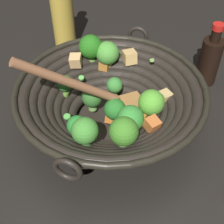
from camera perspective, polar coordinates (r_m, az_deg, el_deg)
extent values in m
plane|color=black|center=(0.73, -0.24, -1.73)|extent=(4.00, 4.00, 0.00)
cylinder|color=black|center=(0.73, -0.24, -1.46)|extent=(0.15, 0.15, 0.01)
torus|color=black|center=(0.72, -0.25, -0.56)|extent=(0.21, 0.21, 0.03)
torus|color=black|center=(0.71, -0.25, 0.09)|extent=(0.24, 0.24, 0.03)
torus|color=black|center=(0.70, -0.25, 0.75)|extent=(0.27, 0.27, 0.03)
torus|color=black|center=(0.70, -0.25, 1.43)|extent=(0.30, 0.30, 0.03)
torus|color=black|center=(0.69, -0.26, 2.12)|extent=(0.33, 0.33, 0.03)
torus|color=black|center=(0.68, -0.26, 2.83)|extent=(0.36, 0.36, 0.03)
torus|color=black|center=(0.67, -0.26, 3.56)|extent=(0.39, 0.39, 0.03)
torus|color=black|center=(0.66, -0.27, 4.30)|extent=(0.41, 0.41, 0.01)
torus|color=black|center=(0.83, 4.72, 13.46)|extent=(0.05, 0.04, 0.05)
torus|color=black|center=(0.53, -8.03, -10.26)|extent=(0.05, 0.04, 0.05)
cylinder|color=#679740|center=(0.75, 0.44, 3.29)|extent=(0.02, 0.02, 0.02)
sphere|color=#3A8435|center=(0.73, 0.46, 4.87)|extent=(0.04, 0.04, 0.04)
cylinder|color=#82C05A|center=(0.72, -3.51, 1.06)|extent=(0.03, 0.03, 0.02)
sphere|color=#316A29|center=(0.70, -3.60, 2.67)|extent=(0.05, 0.05, 0.05)
cylinder|color=#65AA52|center=(0.60, -4.74, -5.43)|extent=(0.03, 0.03, 0.02)
sphere|color=#439134|center=(0.57, -4.92, -3.37)|extent=(0.05, 0.05, 0.05)
cylinder|color=#8AB157|center=(0.79, -0.81, 8.70)|extent=(0.03, 0.03, 0.02)
sphere|color=#4F9E3B|center=(0.77, -0.83, 10.57)|extent=(0.06, 0.06, 0.06)
cylinder|color=#5F903C|center=(0.80, -3.76, 9.71)|extent=(0.03, 0.03, 0.02)
sphere|color=#246E19|center=(0.78, -3.87, 11.65)|extent=(0.06, 0.06, 0.06)
cylinder|color=#7AAE4A|center=(0.67, 3.54, -3.38)|extent=(0.02, 0.02, 0.02)
sphere|color=#39873E|center=(0.65, 3.64, -1.84)|extent=(0.04, 0.04, 0.04)
cylinder|color=#7BAC56|center=(0.60, 2.06, -5.55)|extent=(0.02, 0.02, 0.02)
sphere|color=#408426|center=(0.58, 2.14, -3.50)|extent=(0.06, 0.06, 0.06)
cylinder|color=#79AE45|center=(0.71, 6.85, -0.36)|extent=(0.02, 0.03, 0.02)
sphere|color=#55A832|center=(0.68, 7.10, 1.71)|extent=(0.06, 0.06, 0.06)
cylinder|color=#7EAB5D|center=(0.70, 0.26, -1.12)|extent=(0.02, 0.02, 0.01)
sphere|color=#267026|center=(0.68, 0.27, 0.41)|extent=(0.05, 0.05, 0.05)
cylinder|color=#76AC3E|center=(0.73, -8.21, 3.52)|extent=(0.02, 0.02, 0.02)
sphere|color=#347E2F|center=(0.71, -8.42, 5.10)|extent=(0.04, 0.04, 0.04)
cylinder|color=#6A8C4E|center=(0.64, -6.13, -4.01)|extent=(0.02, 0.02, 0.02)
sphere|color=#28832E|center=(0.62, -6.31, -2.44)|extent=(0.04, 0.04, 0.04)
cylinder|color=#88B852|center=(0.68, 3.23, -3.16)|extent=(0.03, 0.03, 0.02)
sphere|color=#368D34|center=(0.65, 3.35, -1.18)|extent=(0.06, 0.06, 0.06)
cube|color=tan|center=(0.72, 9.50, 2.76)|extent=(0.03, 0.03, 0.03)
cube|color=#E2AE6F|center=(0.77, -6.55, 9.19)|extent=(0.04, 0.04, 0.03)
cube|color=orange|center=(0.71, -0.29, -0.85)|extent=(0.03, 0.04, 0.03)
cube|color=#E8B86C|center=(0.78, 3.19, 9.86)|extent=(0.04, 0.04, 0.03)
cube|color=#BF7931|center=(0.79, -1.36, 8.44)|extent=(0.03, 0.03, 0.03)
cube|color=#CA6B31|center=(0.65, 7.25, -2.21)|extent=(0.03, 0.03, 0.03)
cube|color=#C7752A|center=(0.69, 4.99, -1.23)|extent=(0.04, 0.04, 0.03)
cylinder|color=#6BC651|center=(0.66, -6.81, -1.64)|extent=(0.02, 0.02, 0.01)
cylinder|color=#56B247|center=(0.59, -5.10, -4.02)|extent=(0.02, 0.02, 0.01)
cylinder|color=#56B247|center=(0.67, -8.10, -0.84)|extent=(0.02, 0.02, 0.01)
cylinder|color=#99D166|center=(0.75, 7.21, 9.23)|extent=(0.01, 0.01, 0.01)
cylinder|color=#56B247|center=(0.74, -5.55, 6.10)|extent=(0.02, 0.02, 0.01)
cube|color=#9E6B38|center=(0.71, 2.83, 1.66)|extent=(0.06, 0.08, 0.01)
cylinder|color=#9B6241|center=(0.62, -7.44, 5.24)|extent=(0.05, 0.21, 0.17)
cylinder|color=black|center=(0.84, 17.07, 8.62)|extent=(0.05, 0.05, 0.12)
cylinder|color=black|center=(0.80, 18.22, 12.98)|extent=(0.02, 0.02, 0.03)
cylinder|color=red|center=(0.79, 18.58, 14.33)|extent=(0.03, 0.03, 0.01)
cylinder|color=gold|center=(0.93, -8.82, 16.37)|extent=(0.06, 0.06, 0.19)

